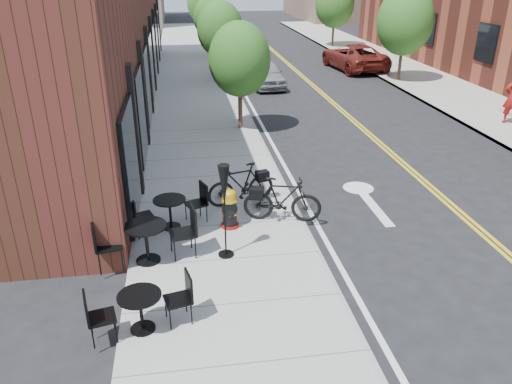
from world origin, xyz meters
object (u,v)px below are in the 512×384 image
fire_hydrant (230,209)px  parked_car_a (265,73)px  bicycle_left (241,184)px  bicycle_right (282,200)px  patio_umbrella (224,192)px  parked_car_c (242,43)px  bistro_set_c (170,209)px  bistro_set_a (146,238)px  parked_car_b (242,60)px  parked_car_far (354,57)px  bistro_set_b (141,307)px

fire_hydrant → parked_car_a: size_ratio=0.25×
bicycle_left → bicycle_right: bearing=23.5°
patio_umbrella → parked_car_a: size_ratio=0.53×
parked_car_a → parked_car_c: bearing=86.4°
bicycle_right → parked_car_c: bearing=9.7°
fire_hydrant → parked_car_a: 15.08m
bistro_set_c → fire_hydrant: bearing=-28.3°
bistro_set_c → parked_car_a: 15.27m
fire_hydrant → bistro_set_a: bistro_set_a is taller
parked_car_c → bistro_set_a: bearing=-95.7°
bicycle_left → fire_hydrant: bearing=-33.6°
bicycle_right → parked_car_a: parked_car_a is taller
bistro_set_a → parked_car_c: (5.20, 25.50, 0.17)m
bicycle_left → bistro_set_a: bearing=-57.2°
bistro_set_a → patio_umbrella: (1.60, -0.02, 0.91)m
parked_car_b → parked_car_far: (6.60, 0.23, -0.05)m
parked_car_c → patio_umbrella: bearing=-92.2°
parked_car_far → fire_hydrant: bearing=57.4°
bicycle_right → parked_car_far: size_ratio=0.35×
fire_hydrant → bicycle_left: 1.25m
bicycle_left → parked_car_b: size_ratio=0.37×
bicycle_left → patio_umbrella: size_ratio=0.87×
bistro_set_a → parked_car_a: 16.73m
bicycle_left → parked_car_b: (2.18, 16.91, 0.13)m
bicycle_left → parked_car_a: bearing=153.5°
bistro_set_a → parked_car_far: size_ratio=0.39×
fire_hydrant → parked_car_far: 20.50m
fire_hydrant → parked_car_b: bearing=85.3°
bistro_set_c → parked_car_c: bearing=57.6°
bistro_set_c → parked_car_b: size_ratio=0.37×
fire_hydrant → parked_car_a: parked_car_a is taller
bicycle_right → parked_car_b: bearing=10.5°
bistro_set_c → parked_car_far: parked_car_far is taller
bistro_set_b → parked_car_b: size_ratio=0.36×
bistro_set_a → bistro_set_b: bistro_set_a is taller
bicycle_left → bistro_set_a: 3.27m
parked_car_b → parked_car_far: size_ratio=0.90×
bistro_set_b → parked_car_b: 21.90m
patio_umbrella → parked_car_b: size_ratio=0.43×
bistro_set_b → patio_umbrella: (1.60, 2.12, 1.00)m
parked_car_a → parked_car_far: parked_car_far is taller
fire_hydrant → patio_umbrella: patio_umbrella is taller
patio_umbrella → parked_car_a: 16.36m
bistro_set_a → bistro_set_b: (0.00, -2.13, -0.09)m
bistro_set_a → bistro_set_c: bistro_set_a is taller
bicycle_left → bistro_set_a: bistro_set_a is taller
bistro_set_b → parked_car_b: bearing=65.5°
bicycle_right → patio_umbrella: bearing=147.2°
bistro_set_b → bistro_set_c: size_ratio=0.97×
fire_hydrant → bistro_set_a: 2.19m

